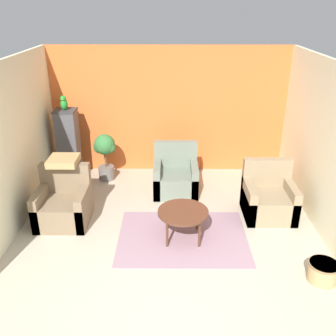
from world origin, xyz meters
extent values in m
plane|color=#B2A893|center=(0.00, 0.00, 0.00)|extent=(20.00, 20.00, 0.00)
cube|color=orange|center=(0.00, 3.70, 1.21)|extent=(4.54, 0.06, 2.41)
cube|color=beige|center=(-2.24, 1.83, 1.21)|extent=(0.06, 3.67, 2.41)
cube|color=beige|center=(2.24, 1.83, 1.21)|extent=(0.06, 3.67, 2.41)
cube|color=gray|center=(0.22, 1.26, 0.01)|extent=(1.85, 1.38, 0.01)
cylinder|color=#512D1E|center=(0.22, 1.26, 0.43)|extent=(0.71, 0.71, 0.04)
cylinder|color=#512D1E|center=(-0.01, 1.04, 0.20)|extent=(0.04, 0.04, 0.41)
cylinder|color=#512D1E|center=(0.44, 1.04, 0.20)|extent=(0.04, 0.04, 0.41)
cylinder|color=#512D1E|center=(-0.01, 1.48, 0.20)|extent=(0.04, 0.04, 0.41)
cylinder|color=#512D1E|center=(0.44, 1.48, 0.20)|extent=(0.04, 0.04, 0.41)
cube|color=#7A664C|center=(-1.59, 1.67, 0.19)|extent=(0.76, 0.74, 0.39)
cube|color=#7A664C|center=(-1.59, 1.96, 0.62)|extent=(0.76, 0.14, 0.46)
cube|color=#7A664C|center=(-1.92, 1.67, 0.28)|extent=(0.12, 0.74, 0.55)
cube|color=#7A664C|center=(-1.27, 1.67, 0.28)|extent=(0.12, 0.74, 0.55)
cube|color=#8E7A5B|center=(1.58, 1.88, 0.19)|extent=(0.76, 0.74, 0.39)
cube|color=#8E7A5B|center=(1.58, 2.18, 0.62)|extent=(0.76, 0.14, 0.46)
cube|color=#8E7A5B|center=(1.26, 1.88, 0.28)|extent=(0.12, 0.74, 0.55)
cube|color=#8E7A5B|center=(1.90, 1.88, 0.28)|extent=(0.12, 0.74, 0.55)
cube|color=slate|center=(0.13, 2.67, 0.19)|extent=(0.76, 0.74, 0.39)
cube|color=slate|center=(0.13, 2.97, 0.62)|extent=(0.76, 0.14, 0.46)
cube|color=slate|center=(-0.19, 2.67, 0.28)|extent=(0.12, 0.74, 0.55)
cube|color=slate|center=(0.45, 2.67, 0.28)|extent=(0.12, 0.74, 0.55)
cube|color=#353539|center=(-1.87, 3.28, 0.06)|extent=(0.48, 0.48, 0.12)
cube|color=#4C4C51|center=(-1.87, 3.28, 0.71)|extent=(0.37, 0.37, 1.19)
cube|color=#353539|center=(-1.87, 3.28, 1.32)|extent=(0.39, 0.39, 0.03)
ellipsoid|color=#1E842D|center=(-1.87, 3.28, 1.43)|extent=(0.12, 0.15, 0.20)
sphere|color=#1E842D|center=(-1.87, 3.26, 1.54)|extent=(0.10, 0.10, 0.10)
cone|color=gold|center=(-1.87, 3.21, 1.54)|extent=(0.05, 0.05, 0.05)
cone|color=#1E842D|center=(-1.87, 3.35, 1.41)|extent=(0.06, 0.13, 0.17)
cylinder|color=#66605B|center=(-1.18, 3.20, 0.13)|extent=(0.30, 0.30, 0.26)
cylinder|color=brown|center=(-1.18, 3.20, 0.41)|extent=(0.04, 0.04, 0.31)
sphere|color=#337038|center=(-1.18, 3.20, 0.70)|extent=(0.39, 0.39, 0.39)
sphere|color=#337038|center=(-1.29, 3.24, 0.63)|extent=(0.23, 0.23, 0.23)
sphere|color=#337038|center=(-1.08, 3.17, 0.65)|extent=(0.21, 0.21, 0.21)
cylinder|color=tan|center=(1.89, 0.38, 0.13)|extent=(0.35, 0.35, 0.25)
cylinder|color=olive|center=(1.89, 0.38, 0.24)|extent=(0.36, 0.36, 0.02)
cube|color=tan|center=(-1.59, 1.96, 0.90)|extent=(0.44, 0.44, 0.10)
camera|label=1|loc=(0.04, -3.25, 3.13)|focal=40.00mm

